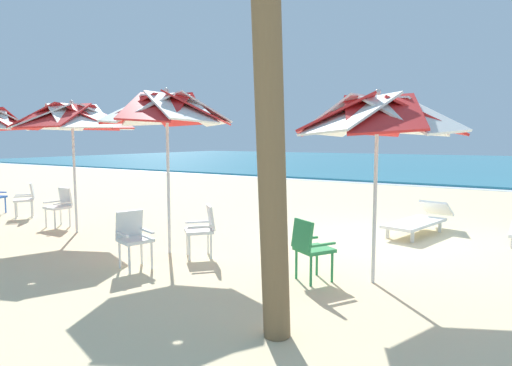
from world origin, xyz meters
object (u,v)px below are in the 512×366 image
(plastic_chair_3, at_px, (60,205))
(plastic_chair_4, at_px, (27,198))
(beach_umbrella_0, at_px, (377,117))
(plastic_chair_1, at_px, (133,235))
(plastic_chair_2, at_px, (203,227))
(beach_umbrella_2, at_px, (72,118))
(beach_umbrella_1, at_px, (167,111))
(sun_lounger_1, at_px, (419,220))
(plastic_chair_0, at_px, (310,246))

(plastic_chair_3, bearing_deg, plastic_chair_4, 171.36)
(beach_umbrella_0, xyz_separation_m, plastic_chair_4, (-8.84, 0.37, -1.74))
(plastic_chair_1, bearing_deg, plastic_chair_2, 63.63)
(plastic_chair_1, bearing_deg, beach_umbrella_0, 20.31)
(plastic_chair_1, bearing_deg, plastic_chair_4, 163.88)
(plastic_chair_1, distance_m, plastic_chair_3, 4.00)
(plastic_chair_4, bearing_deg, beach_umbrella_2, -10.39)
(beach_umbrella_1, relative_size, beach_umbrella_2, 1.02)
(beach_umbrella_0, height_order, plastic_chair_1, beach_umbrella_0)
(sun_lounger_1, bearing_deg, plastic_chair_3, -153.72)
(beach_umbrella_2, bearing_deg, beach_umbrella_0, 0.97)
(plastic_chair_3, distance_m, sun_lounger_1, 7.80)
(plastic_chair_1, distance_m, sun_lounger_1, 5.77)
(beach_umbrella_1, bearing_deg, beach_umbrella_2, 175.82)
(plastic_chair_1, xyz_separation_m, sun_lounger_1, (3.21, 4.78, -0.22))
(plastic_chair_1, distance_m, plastic_chair_4, 5.76)
(plastic_chair_1, height_order, plastic_chair_3, same)
(plastic_chair_0, bearing_deg, beach_umbrella_0, 28.02)
(beach_umbrella_0, bearing_deg, beach_umbrella_1, -174.84)
(plastic_chair_2, distance_m, plastic_chair_4, 6.07)
(beach_umbrella_1, xyz_separation_m, plastic_chair_2, (0.64, 0.12, -1.93))
(plastic_chair_3, height_order, plastic_chair_4, same)
(plastic_chair_0, relative_size, plastic_chair_2, 1.00)
(plastic_chair_4, bearing_deg, beach_umbrella_1, -7.20)
(plastic_chair_0, relative_size, plastic_chair_4, 1.00)
(beach_umbrella_0, height_order, sun_lounger_1, beach_umbrella_0)
(plastic_chair_3, relative_size, sun_lounger_1, 0.39)
(plastic_chair_3, xyz_separation_m, sun_lounger_1, (6.99, 3.45, -0.22))
(plastic_chair_2, bearing_deg, plastic_chair_3, 176.09)
(plastic_chair_0, relative_size, beach_umbrella_2, 0.31)
(beach_umbrella_0, height_order, plastic_chair_3, beach_umbrella_0)
(plastic_chair_4, bearing_deg, plastic_chair_1, -16.12)
(plastic_chair_1, distance_m, plastic_chair_2, 1.16)
(plastic_chair_3, bearing_deg, plastic_chair_2, -3.91)
(beach_umbrella_0, distance_m, plastic_chair_2, 3.30)
(beach_umbrella_0, relative_size, sun_lounger_1, 1.17)
(plastic_chair_3, bearing_deg, beach_umbrella_2, -13.93)
(beach_umbrella_0, bearing_deg, plastic_chair_2, -176.17)
(plastic_chair_1, relative_size, beach_umbrella_2, 0.31)
(plastic_chair_0, height_order, plastic_chair_1, same)
(beach_umbrella_0, bearing_deg, plastic_chair_4, 177.58)
(beach_umbrella_1, bearing_deg, plastic_chair_0, -1.99)
(plastic_chair_3, bearing_deg, sun_lounger_1, 26.28)
(plastic_chair_0, xyz_separation_m, beach_umbrella_2, (-5.48, 0.30, 1.89))
(beach_umbrella_0, xyz_separation_m, plastic_chair_2, (-2.80, -0.19, -1.74))
(beach_umbrella_1, height_order, plastic_chair_2, beach_umbrella_1)
(beach_umbrella_2, relative_size, plastic_chair_3, 3.18)
(beach_umbrella_0, xyz_separation_m, plastic_chair_1, (-3.31, -1.23, -1.74))
(beach_umbrella_1, xyz_separation_m, plastic_chair_1, (0.12, -0.92, -1.93))
(plastic_chair_1, relative_size, plastic_chair_2, 1.00)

